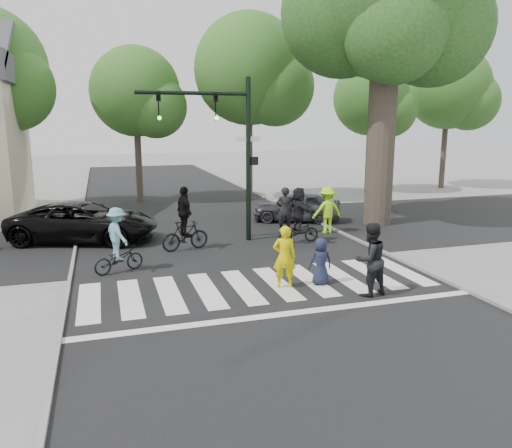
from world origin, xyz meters
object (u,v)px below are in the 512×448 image
Objects in this scene: pedestrian_woman at (284,257)px; cyclist_left at (118,245)px; cyclist_mid at (185,224)px; pedestrian_adult at (370,259)px; car_grey at (297,207)px; car_suv at (84,222)px; pedestrian_child at (321,261)px; traffic_signal at (226,136)px; eucalyptus at (386,5)px; cyclist_right at (299,218)px.

cyclist_left reaches higher than pedestrian_woman.
cyclist_left is at bearing -138.92° from cyclist_mid.
car_grey is (1.85, 9.65, -0.29)m from pedestrian_adult.
pedestrian_woman is 0.32× the size of car_suv.
cyclist_mid reaches higher than pedestrian_child.
car_grey is at bearing -111.61° from pedestrian_adult.
eucalyptus is at bearing 11.56° from traffic_signal.
cyclist_left is 0.87× the size of cyclist_mid.
pedestrian_adult is 9.83m from car_grey.
pedestrian_adult is 0.98× the size of cyclist_left.
eucalyptus is 14.84m from car_suv.
pedestrian_adult is at bearing -121.03° from car_suv.
car_suv reaches higher than car_grey.
cyclist_left is at bearing -159.15° from eucalyptus.
eucalyptus is 9.12m from car_grey.
cyclist_mid is (-1.69, -0.77, -2.98)m from traffic_signal.
traffic_signal is at bearing -89.24° from car_suv.
pedestrian_child is 4.82m from cyclist_right.
traffic_signal reaches higher than pedestrian_child.
cyclist_right is at bearing -90.40° from car_suv.
car_grey is at bearing -103.20° from pedestrian_child.
pedestrian_adult is at bearing 162.88° from pedestrian_woman.
cyclist_right is 0.53× the size of car_grey.
car_grey is (-3.23, 1.38, -8.41)m from eucalyptus.
traffic_signal is at bearing 24.36° from cyclist_mid.
cyclist_left is (-4.03, -2.80, -3.05)m from traffic_signal.
cyclist_right is at bearing -100.44° from pedestrian_child.
pedestrian_adult is (2.10, -6.80, -2.94)m from traffic_signal.
pedestrian_adult reaches higher than pedestrian_woman.
pedestrian_woman is at bearing -116.38° from cyclist_right.
pedestrian_woman reaches higher than car_grey.
traffic_signal is at bearing 158.76° from cyclist_right.
pedestrian_woman is at bearing -43.81° from pedestrian_adult.
pedestrian_child is (-5.92, -7.09, -8.43)m from eucalyptus.
car_suv is (-5.30, 7.20, -0.11)m from pedestrian_woman.
traffic_signal is at bearing -168.44° from eucalyptus.
pedestrian_woman is 5.06m from cyclist_left.
cyclist_left is 9.77m from car_grey.
pedestrian_woman is (0.21, -5.57, -3.04)m from traffic_signal.
car_grey is at bearing 32.67° from cyclist_mid.
car_suv is at bearing 179.24° from eucalyptus.
pedestrian_woman reaches higher than pedestrian_child.
car_suv is (-7.59, 2.60, -0.19)m from cyclist_right.
traffic_signal is 3.12× the size of pedestrian_adult.
cyclist_mid is (-8.87, -2.24, -8.16)m from eucalyptus.
traffic_signal is 1.12× the size of car_suv.
pedestrian_adult is at bearing -57.87° from cyclist_mid.
pedestrian_woman reaches higher than car_suv.
eucalyptus reaches higher than pedestrian_adult.
cyclist_right is at bearing -104.64° from pedestrian_adult.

